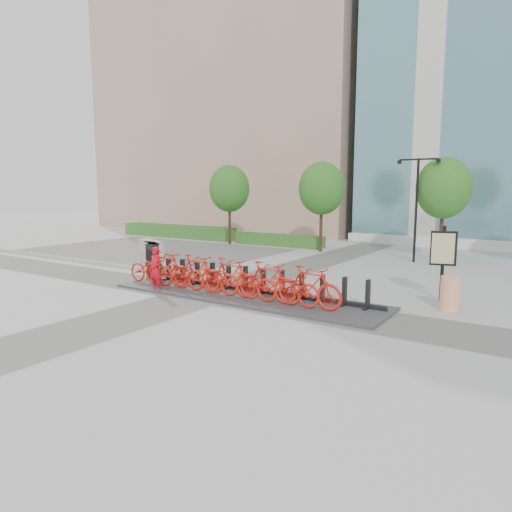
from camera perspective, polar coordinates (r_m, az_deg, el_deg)
The scene contains 27 objects.
ground at distance 15.62m, azimuth -6.13°, elevation -4.73°, with size 120.00×120.00×0.00m, color #A4A4A4.
tan_building at distance 47.09m, azimuth -0.87°, elevation 22.35°, with size 26.00×16.00×30.00m, color gray.
gravel_patch at distance 27.41m, azimuth -12.94°, elevation 0.70°, with size 14.00×14.00×0.00m, color #535351.
curb at distance 24.21m, azimuth -21.70°, elevation -0.48°, with size 14.00×0.25×0.15m, color #97978C.
hedge_a at distance 34.76m, azimuth -9.77°, elevation 3.07°, with size 10.00×1.40×0.90m, color #2B6E1C.
hedge_b at distance 29.11m, azimuth 2.86°, elevation 2.01°, with size 6.00×1.20×0.70m, color #2B6E1C.
tree_0 at distance 29.61m, azimuth -3.35°, elevation 8.39°, with size 2.60×2.60×5.10m.
tree_1 at distance 26.24m, azimuth 8.21°, elevation 8.35°, with size 2.60×2.60×5.10m.
tree_2 at distance 24.18m, azimuth 22.41°, elevation 7.84°, with size 2.60×2.60×5.10m.
streetlamp at distance 23.42m, azimuth 19.45°, elevation 6.88°, with size 2.00×0.20×5.00m.
dock_pad at distance 15.07m, azimuth -1.57°, elevation -5.00°, with size 9.60×2.40×0.08m, color #3E3E42.
dock_rail_posts at distance 15.32m, azimuth -0.37°, elevation -3.00°, with size 8.02×0.50×0.85m, color black, non-canonical shape.
bike_0 at distance 17.21m, azimuth -12.96°, elevation -1.52°, with size 0.74×2.13×1.12m, color red.
bike_1 at distance 16.69m, azimuth -11.26°, elevation -1.55°, with size 0.58×2.06×1.24m, color red.
bike_2 at distance 16.21m, azimuth -9.44°, elevation -2.01°, with size 0.74×2.13×1.12m, color red.
bike_3 at distance 15.72m, azimuth -7.52°, elevation -2.06°, with size 0.58×2.06×1.24m, color red.
bike_4 at distance 15.28m, azimuth -5.47°, elevation -2.56°, with size 0.74×2.13×1.12m, color red.
bike_5 at distance 14.83m, azimuth -3.31°, elevation -2.62°, with size 0.58×2.06×1.24m, color red.
bike_6 at distance 14.43m, azimuth -1.01°, elevation -3.16°, with size 0.74×2.13×1.12m, color red.
bike_7 at distance 14.03m, azimuth 1.41°, elevation -3.23°, with size 0.58×2.06×1.24m, color red.
bike_8 at distance 13.68m, azimuth 3.98°, elevation -3.81°, with size 0.74×2.13×1.12m, color red.
bike_9 at distance 13.34m, azimuth 6.68°, elevation -3.89°, with size 0.58×2.06×1.24m, color red.
kiosk at distance 18.10m, azimuth -12.81°, elevation -0.55°, with size 0.51×0.45×1.49m.
worker_red at distance 16.02m, azimuth -12.44°, elevation -1.68°, with size 0.57×0.38×1.57m, color red.
construction_barrel at distance 14.43m, azimuth 23.04°, elevation -4.37°, with size 0.52×0.52×1.01m, color #F96500.
jersey_barrier at distance 25.00m, azimuth -13.01°, elevation 0.96°, with size 2.20×0.60×0.85m, color #B3B3B3.
map_sign at distance 15.47m, azimuth 22.36°, elevation 0.52°, with size 0.78×0.33×2.39m.
Camera 1 is at (9.74, -11.71, 3.48)m, focal length 32.00 mm.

